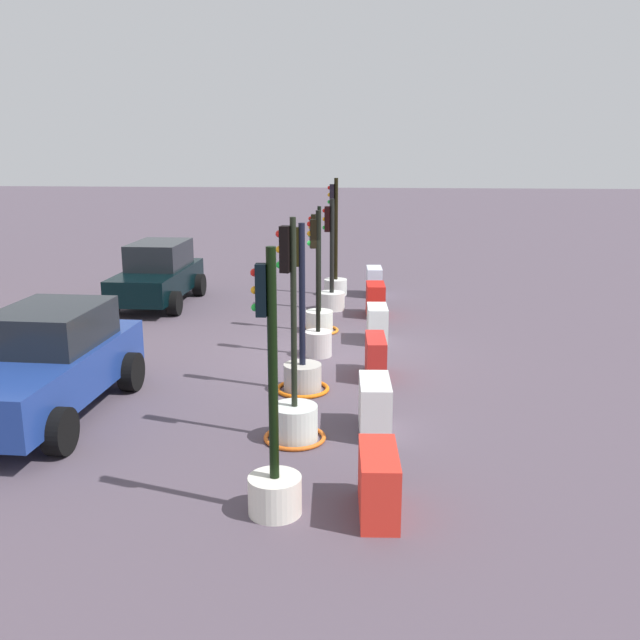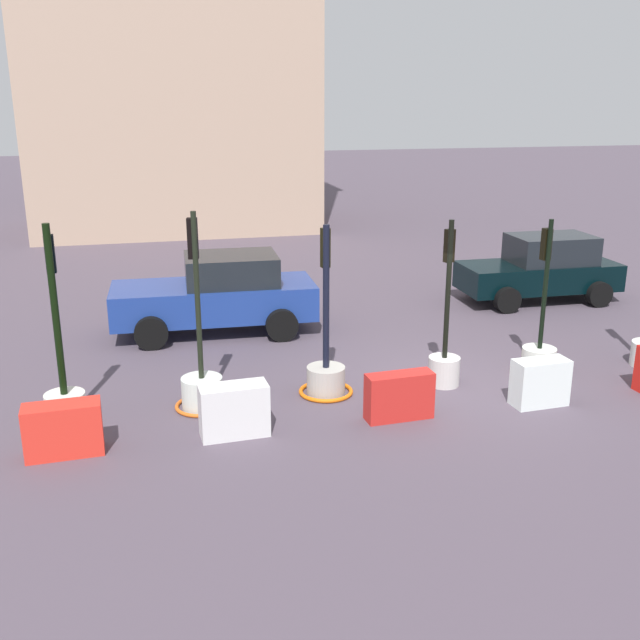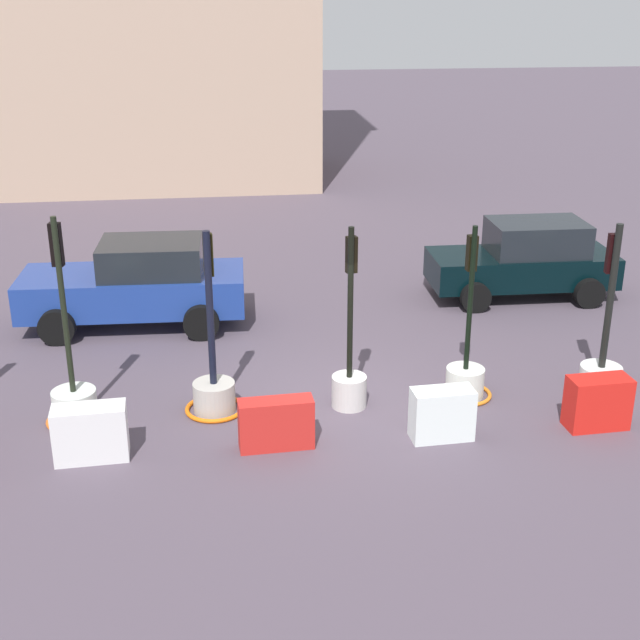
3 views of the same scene
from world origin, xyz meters
name	(u,v)px [view 2 (image 2 of 3)]	position (x,y,z in m)	size (l,w,h in m)	color
ground_plane	(440,386)	(0.00, 0.00, 0.00)	(120.00, 120.00, 0.00)	#514552
traffic_light_0	(63,386)	(-6.65, 0.09, 0.62)	(0.66, 0.66, 3.31)	silver
traffic_light_1	(202,382)	(-4.39, 0.10, 0.48)	(0.97, 0.97, 3.42)	silver
traffic_light_2	(326,369)	(-2.16, 0.20, 0.46)	(0.99, 0.99, 3.10)	#B3AEA5
traffic_light_3	(445,354)	(0.09, 0.09, 0.60)	(0.59, 0.59, 3.11)	silver
traffic_light_4	(539,352)	(2.13, 0.22, 0.43)	(0.94, 0.94, 3.02)	silver
construction_barrier_0	(63,430)	(-6.56, -1.18, 0.41)	(1.16, 0.52, 0.82)	red
construction_barrier_1	(234,410)	(-3.99, -1.13, 0.43)	(1.10, 0.53, 0.85)	silver
construction_barrier_2	(399,396)	(-1.23, -1.15, 0.40)	(1.16, 0.43, 0.80)	red
construction_barrier_3	(540,382)	(1.35, -1.18, 0.41)	(0.98, 0.50, 0.83)	silver
car_blue_estate	(218,294)	(-3.64, 4.33, 0.89)	(4.60, 2.27, 1.78)	navy
car_black_sedan	(542,269)	(4.88, 5.00, 0.86)	(4.14, 2.05, 1.73)	black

